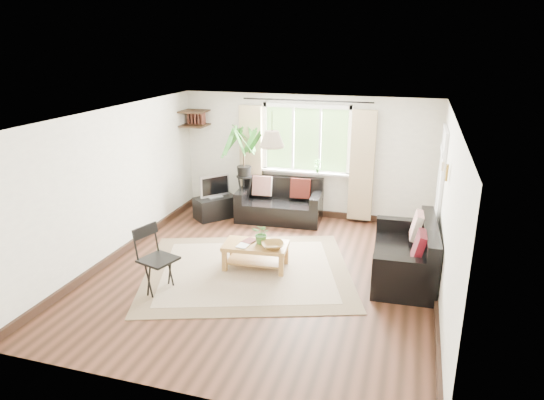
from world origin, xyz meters
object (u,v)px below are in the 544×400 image
(coffee_table, at_px, (256,256))
(palm_stand, at_px, (244,172))
(sofa_back, at_px, (279,202))
(sofa_right, at_px, (404,251))
(folding_chair, at_px, (159,261))
(tv_stand, at_px, (215,207))

(coffee_table, height_order, palm_stand, palm_stand)
(sofa_back, xyz_separation_m, coffee_table, (0.23, -2.13, -0.18))
(sofa_right, xyz_separation_m, palm_stand, (-3.14, 1.77, 0.51))
(coffee_table, relative_size, folding_chair, 1.04)
(sofa_right, xyz_separation_m, folding_chair, (-3.25, -1.45, 0.06))
(palm_stand, bearing_deg, tv_stand, -157.10)
(sofa_right, height_order, coffee_table, sofa_right)
(sofa_back, relative_size, folding_chair, 1.73)
(tv_stand, height_order, palm_stand, palm_stand)
(sofa_right, relative_size, palm_stand, 0.95)
(sofa_right, xyz_separation_m, tv_stand, (-3.68, 1.55, -0.19))
(sofa_back, xyz_separation_m, tv_stand, (-1.26, -0.22, -0.17))
(folding_chair, bearing_deg, sofa_back, 2.76)
(palm_stand, bearing_deg, sofa_right, -29.46)
(sofa_back, bearing_deg, folding_chair, -108.22)
(sofa_back, bearing_deg, coffee_table, -87.78)
(coffee_table, relative_size, tv_stand, 1.24)
(sofa_back, xyz_separation_m, palm_stand, (-0.72, 0.00, 0.53))
(sofa_back, xyz_separation_m, sofa_right, (2.42, -1.77, 0.03))
(sofa_back, distance_m, tv_stand, 1.29)
(sofa_back, relative_size, tv_stand, 2.05)
(coffee_table, xyz_separation_m, palm_stand, (-0.95, 2.14, 0.71))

